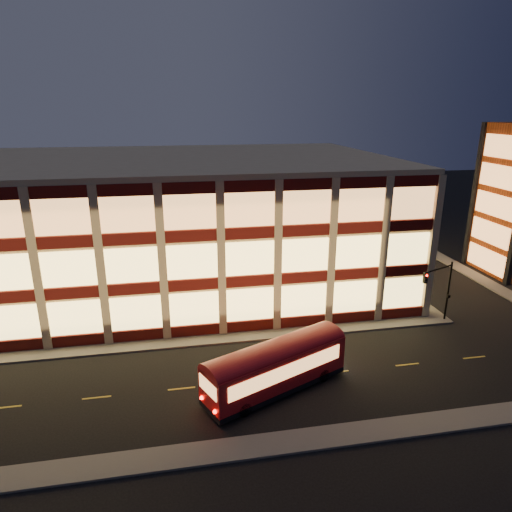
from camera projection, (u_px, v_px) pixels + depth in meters
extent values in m
plane|color=black|center=(203.00, 346.00, 39.55)|extent=(200.00, 200.00, 0.00)
cube|color=#514F4C|center=(168.00, 343.00, 39.94)|extent=(54.00, 2.00, 0.15)
cube|color=#514F4C|center=(370.00, 265.00, 59.40)|extent=(2.00, 30.00, 0.15)
cube|color=#514F4C|center=(447.00, 260.00, 61.31)|extent=(2.00, 30.00, 0.15)
cube|color=#514F4C|center=(219.00, 451.00, 27.38)|extent=(100.00, 2.00, 0.15)
cube|color=tan|center=(164.00, 223.00, 52.72)|extent=(50.00, 30.00, 14.00)
cube|color=tan|center=(160.00, 159.00, 50.45)|extent=(50.40, 30.40, 0.50)
cube|color=#470C0A|center=(167.00, 332.00, 40.58)|extent=(50.10, 0.25, 1.00)
cube|color=#FFD26B|center=(166.00, 311.00, 39.94)|extent=(49.00, 0.20, 3.00)
cube|color=#470C0A|center=(364.00, 262.00, 59.06)|extent=(0.25, 30.10, 1.00)
cube|color=#FFD26B|center=(365.00, 246.00, 58.41)|extent=(0.20, 29.00, 3.00)
cube|color=#470C0A|center=(164.00, 287.00, 39.20)|extent=(50.10, 0.25, 1.00)
cube|color=#FFD26B|center=(162.00, 263.00, 38.57)|extent=(49.00, 0.20, 3.00)
cube|color=#470C0A|center=(367.00, 229.00, 57.69)|extent=(0.25, 30.10, 1.00)
cube|color=#FFD26B|center=(368.00, 213.00, 57.03)|extent=(0.20, 29.00, 3.00)
cube|color=#470C0A|center=(161.00, 237.00, 37.83)|extent=(50.10, 0.25, 1.00)
cube|color=#FFD26B|center=(159.00, 213.00, 37.19)|extent=(49.00, 0.20, 3.00)
cube|color=#470C0A|center=(369.00, 194.00, 56.32)|extent=(0.25, 30.10, 1.00)
cube|color=#FFD26B|center=(370.00, 177.00, 55.66)|extent=(0.20, 29.00, 3.00)
cube|color=black|center=(475.00, 196.00, 57.94)|extent=(0.60, 0.60, 18.00)
cube|color=#FCA458|center=(486.00, 259.00, 56.43)|extent=(0.16, 6.60, 2.60)
cube|color=#FCA458|center=(490.00, 233.00, 55.37)|extent=(0.16, 6.60, 2.60)
cube|color=#FCA458|center=(495.00, 205.00, 54.31)|extent=(0.16, 6.60, 2.60)
cube|color=#FCA458|center=(500.00, 177.00, 53.25)|extent=(0.16, 6.60, 2.60)
cube|color=#FCA458|center=(504.00, 147.00, 52.19)|extent=(0.16, 6.60, 2.60)
cylinder|color=black|center=(448.00, 292.00, 43.44)|extent=(0.18, 0.18, 6.00)
cylinder|color=black|center=(439.00, 269.00, 41.59)|extent=(3.56, 1.63, 0.14)
cube|color=black|center=(425.00, 278.00, 40.74)|extent=(0.32, 0.32, 0.95)
sphere|color=#FF0C05|center=(427.00, 276.00, 40.48)|extent=(0.20, 0.20, 0.20)
cube|color=black|center=(449.00, 296.00, 43.38)|extent=(0.25, 0.18, 0.28)
cube|color=#9F080E|center=(276.00, 366.00, 32.96)|extent=(11.30, 7.15, 2.56)
cube|color=black|center=(275.00, 384.00, 33.43)|extent=(11.30, 7.15, 0.39)
cylinder|color=black|center=(244.00, 409.00, 30.50)|extent=(1.05, 0.72, 1.00)
cylinder|color=black|center=(225.00, 392.00, 32.41)|extent=(1.05, 0.72, 1.00)
cylinder|color=black|center=(323.00, 375.00, 34.39)|extent=(1.05, 0.72, 1.00)
cylinder|color=black|center=(302.00, 361.00, 36.30)|extent=(1.05, 0.72, 1.00)
cube|color=#FCA458|center=(288.00, 371.00, 31.75)|extent=(8.96, 4.11, 1.11)
cube|color=#FCA458|center=(264.00, 354.00, 33.97)|extent=(8.96, 4.11, 1.11)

